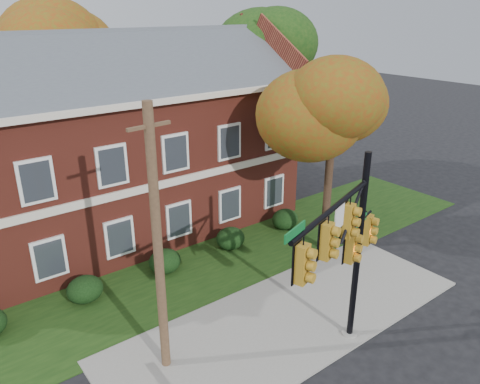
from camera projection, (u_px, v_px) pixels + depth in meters
ground at (309, 333)px, 16.44m from camera, size 120.00×120.00×0.00m
sidewalk at (290, 318)px, 17.16m from camera, size 14.00×5.00×0.08m
grass_strip at (213, 264)px, 20.85m from camera, size 30.00×6.00×0.04m
apartment_building at (105, 135)px, 22.26m from camera, size 18.80×8.80×9.74m
hedge_left at (85, 289)px, 18.05m from camera, size 1.40×1.26×1.05m
hedge_center at (165, 261)px, 20.04m from camera, size 1.40×1.26×1.05m
hedge_right at (230, 238)px, 22.03m from camera, size 1.40×1.26×1.05m
hedge_far_right at (285, 219)px, 24.01m from camera, size 1.40×1.26×1.05m
tree_near_right at (340, 109)px, 19.78m from camera, size 4.50×4.25×8.58m
tree_right_rear at (273, 52)px, 28.16m from camera, size 6.30×5.95×10.62m
tree_far_rear at (67, 41)px, 27.37m from camera, size 6.84×6.46×11.52m
traffic_signal at (346, 244)px, 13.85m from camera, size 5.74×2.04×6.69m
utility_pole at (158, 246)px, 13.38m from camera, size 1.32×0.31×8.48m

